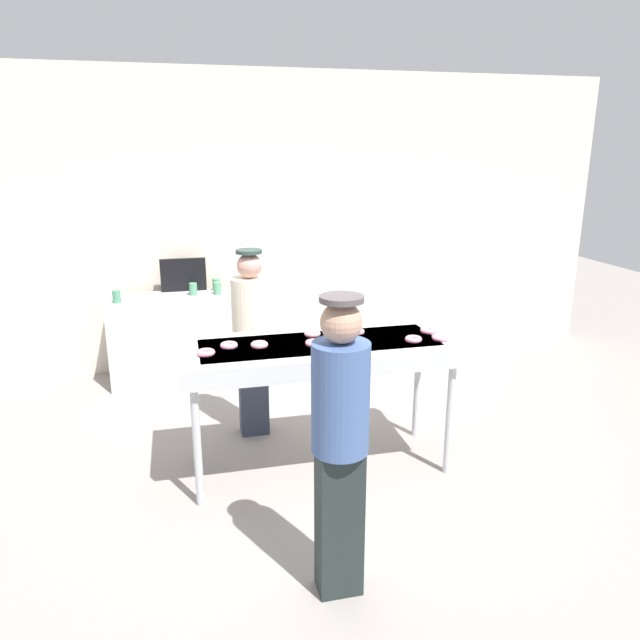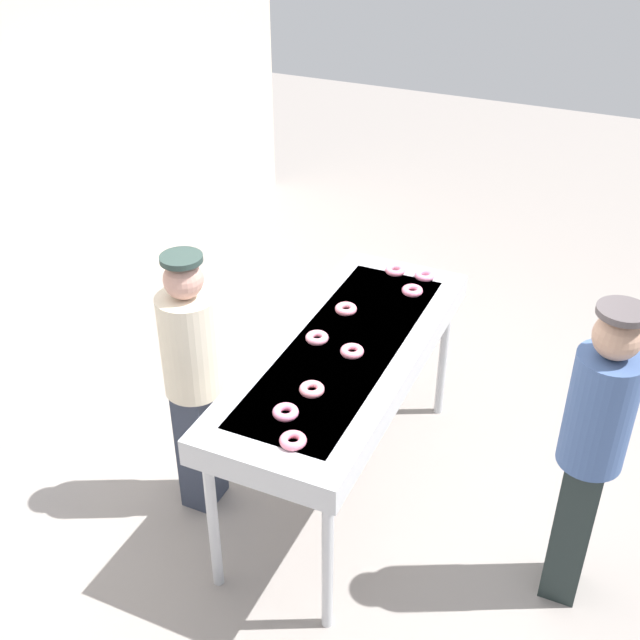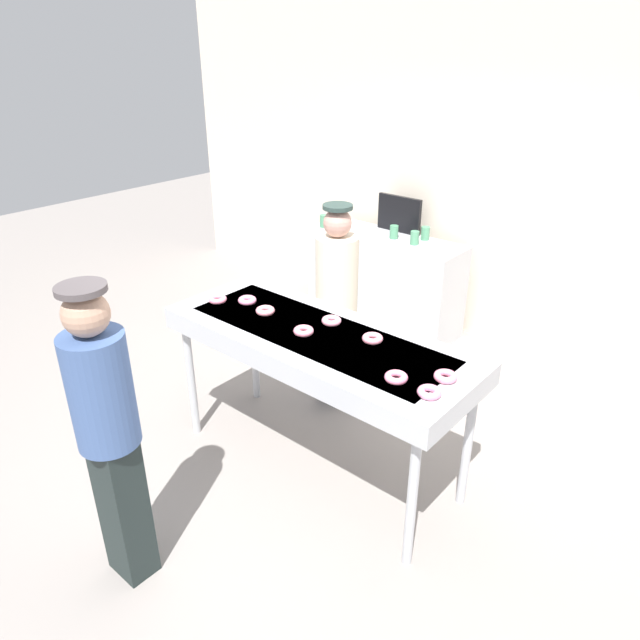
# 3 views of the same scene
# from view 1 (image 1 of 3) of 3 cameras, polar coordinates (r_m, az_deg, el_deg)

# --- Properties ---
(ground_plane) EXTENTS (16.00, 16.00, 0.00)m
(ground_plane) POSITION_cam_1_polar(r_m,az_deg,el_deg) (4.78, -0.05, -13.86)
(ground_plane) COLOR gray
(back_wall) EXTENTS (8.00, 0.12, 3.20)m
(back_wall) POSITION_cam_1_polar(r_m,az_deg,el_deg) (6.69, -5.22, 9.34)
(back_wall) COLOR beige
(back_wall) RESTS_ON ground
(fryer_conveyor) EXTENTS (2.05, 0.79, 1.02)m
(fryer_conveyor) POSITION_cam_1_polar(r_m,az_deg,el_deg) (4.38, -0.06, -3.18)
(fryer_conveyor) COLOR #B7BABF
(fryer_conveyor) RESTS_ON ground
(strawberry_donut_0) EXTENTS (0.13, 0.13, 0.04)m
(strawberry_donut_0) POSITION_cam_1_polar(r_m,az_deg,el_deg) (4.65, 10.38, -1.00)
(strawberry_donut_0) COLOR pink
(strawberry_donut_0) RESTS_ON fryer_conveyor
(strawberry_donut_1) EXTENTS (0.14, 0.14, 0.04)m
(strawberry_donut_1) POSITION_cam_1_polar(r_m,az_deg,el_deg) (4.26, -5.86, -2.39)
(strawberry_donut_1) COLOR pink
(strawberry_donut_1) RESTS_ON fryer_conveyor
(strawberry_donut_2) EXTENTS (0.17, 0.17, 0.04)m
(strawberry_donut_2) POSITION_cam_1_polar(r_m,az_deg,el_deg) (4.16, -10.92, -3.10)
(strawberry_donut_2) COLOR pink
(strawberry_donut_2) RESTS_ON fryer_conveyor
(strawberry_donut_3) EXTENTS (0.14, 0.14, 0.04)m
(strawberry_donut_3) POSITION_cam_1_polar(r_m,az_deg,el_deg) (4.28, -8.76, -2.43)
(strawberry_donut_3) COLOR pink
(strawberry_donut_3) RESTS_ON fryer_conveyor
(strawberry_donut_4) EXTENTS (0.17, 0.17, 0.04)m
(strawberry_donut_4) POSITION_cam_1_polar(r_m,az_deg,el_deg) (4.28, -0.61, -2.24)
(strawberry_donut_4) COLOR pink
(strawberry_donut_4) RESTS_ON fryer_conveyor
(strawberry_donut_5) EXTENTS (0.18, 0.18, 0.04)m
(strawberry_donut_5) POSITION_cam_1_polar(r_m,az_deg,el_deg) (4.55, 3.52, -1.12)
(strawberry_donut_5) COLOR pink
(strawberry_donut_5) RESTS_ON fryer_conveyor
(strawberry_donut_6) EXTENTS (0.17, 0.17, 0.04)m
(strawberry_donut_6) POSITION_cam_1_polar(r_m,az_deg,el_deg) (4.49, 11.50, -1.67)
(strawberry_donut_6) COLOR pink
(strawberry_donut_6) RESTS_ON fryer_conveyor
(strawberry_donut_7) EXTENTS (0.18, 0.18, 0.04)m
(strawberry_donut_7) POSITION_cam_1_polar(r_m,az_deg,el_deg) (4.49, -0.74, -1.33)
(strawberry_donut_7) COLOR pink
(strawberry_donut_7) RESTS_ON fryer_conveyor
(strawberry_donut_8) EXTENTS (0.14, 0.14, 0.04)m
(strawberry_donut_8) POSITION_cam_1_polar(r_m,az_deg,el_deg) (4.42, 8.98, -1.84)
(strawberry_donut_8) COLOR pink
(strawberry_donut_8) RESTS_ON fryer_conveyor
(worker_baker) EXTENTS (0.32, 0.32, 1.61)m
(worker_baker) POSITION_cam_1_polar(r_m,az_deg,el_deg) (4.99, -6.60, -1.40)
(worker_baker) COLOR #2C3343
(worker_baker) RESTS_ON ground
(customer_waiting) EXTENTS (0.30, 0.30, 1.70)m
(customer_waiting) POSITION_cam_1_polar(r_m,az_deg,el_deg) (3.15, 1.94, -11.20)
(customer_waiting) COLOR #1E2827
(customer_waiting) RESTS_ON ground
(prep_counter) EXTENTS (1.57, 0.51, 0.93)m
(prep_counter) POSITION_cam_1_polar(r_m,az_deg,el_deg) (6.42, -12.63, -1.69)
(prep_counter) COLOR #B7BABF
(prep_counter) RESTS_ON ground
(paper_cup_0) EXTENTS (0.08, 0.08, 0.13)m
(paper_cup_0) POSITION_cam_1_polar(r_m,az_deg,el_deg) (6.44, -9.95, 3.38)
(paper_cup_0) COLOR #4C8C66
(paper_cup_0) RESTS_ON prep_counter
(paper_cup_1) EXTENTS (0.08, 0.08, 0.13)m
(paper_cup_1) POSITION_cam_1_polar(r_m,az_deg,el_deg) (6.26, -9.85, 3.02)
(paper_cup_1) COLOR #4C8C66
(paper_cup_1) RESTS_ON prep_counter
(paper_cup_2) EXTENTS (0.08, 0.08, 0.13)m
(paper_cup_2) POSITION_cam_1_polar(r_m,az_deg,el_deg) (6.28, -12.11, 2.93)
(paper_cup_2) COLOR #4C8C66
(paper_cup_2) RESTS_ON prep_counter
(paper_cup_3) EXTENTS (0.08, 0.08, 0.13)m
(paper_cup_3) POSITION_cam_1_polar(r_m,az_deg,el_deg) (6.16, -18.99, 2.15)
(paper_cup_3) COLOR #4C8C66
(paper_cup_3) RESTS_ON prep_counter
(menu_display) EXTENTS (0.47, 0.04, 0.35)m
(menu_display) POSITION_cam_1_polar(r_m,az_deg,el_deg) (6.46, -13.02, 4.27)
(menu_display) COLOR black
(menu_display) RESTS_ON prep_counter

